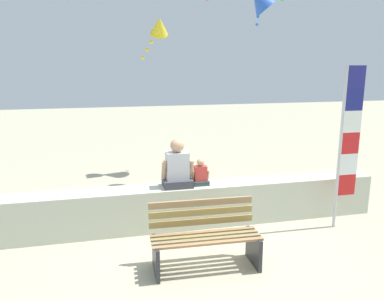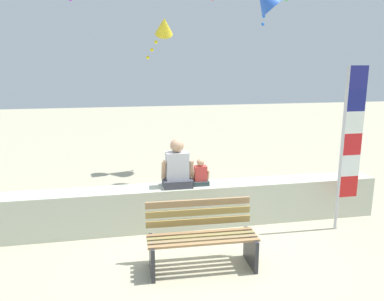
{
  "view_description": "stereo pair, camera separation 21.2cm",
  "coord_description": "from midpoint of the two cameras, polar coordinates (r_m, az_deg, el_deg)",
  "views": [
    {
      "loc": [
        -1.48,
        -5.23,
        2.72
      ],
      "look_at": [
        -0.05,
        0.83,
        1.32
      ],
      "focal_mm": 36.0,
      "sensor_mm": 36.0,
      "label": 1
    },
    {
      "loc": [
        -1.27,
        -5.27,
        2.72
      ],
      "look_at": [
        -0.05,
        0.83,
        1.32
      ],
      "focal_mm": 36.0,
      "sensor_mm": 36.0,
      "label": 2
    }
  ],
  "objects": [
    {
      "name": "kite_yellow",
      "position": [
        9.54,
        -5.57,
        17.8
      ],
      "size": [
        0.67,
        0.61,
        1.05
      ],
      "color": "yellow"
    },
    {
      "name": "person_child",
      "position": [
        6.5,
        0.32,
        -3.59
      ],
      "size": [
        0.3,
        0.22,
        0.46
      ],
      "color": "#2E3F42",
      "rests_on": "seawall_ledge"
    },
    {
      "name": "park_bench",
      "position": [
        5.35,
        0.74,
        -12.84
      ],
      "size": [
        1.49,
        0.66,
        0.88
      ],
      "color": "#A57B50",
      "rests_on": "ground"
    },
    {
      "name": "seawall_ledge",
      "position": [
        6.66,
        -0.46,
        -8.04
      ],
      "size": [
        6.5,
        0.51,
        0.72
      ],
      "primitive_type": "cube",
      "color": "beige",
      "rests_on": "ground"
    },
    {
      "name": "person_adult",
      "position": [
        6.39,
        -3.14,
        -2.61
      ],
      "size": [
        0.53,
        0.39,
        0.81
      ],
      "color": "#3C3D48",
      "rests_on": "seawall_ledge"
    },
    {
      "name": "kite_blue",
      "position": [
        10.18,
        9.36,
        21.12
      ],
      "size": [
        0.93,
        0.78,
        0.98
      ],
      "color": "blue"
    },
    {
      "name": "flag_banner",
      "position": [
        6.73,
        21.15,
        1.58
      ],
      "size": [
        0.37,
        0.05,
        2.7
      ],
      "color": "#B7B7BC",
      "rests_on": "ground"
    },
    {
      "name": "ground_plane",
      "position": [
        6.07,
        1.33,
        -13.9
      ],
      "size": [
        40.0,
        40.0,
        0.0
      ],
      "primitive_type": "plane",
      "color": "#B7B092"
    }
  ]
}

